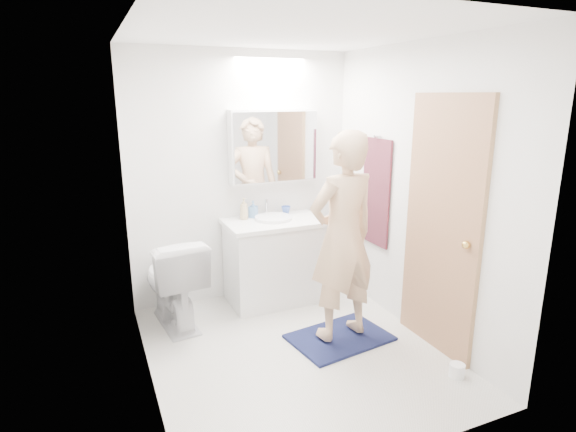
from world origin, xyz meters
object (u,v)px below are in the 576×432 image
vanity_cabinet (275,262)px  toothbrush_cup (286,210)px  soap_bottle_a (244,209)px  soap_bottle_b (253,209)px  medicine_cabinet (274,146)px  person (343,237)px  toilet (173,281)px  toilet_paper_roll (457,371)px

vanity_cabinet → toothbrush_cup: toothbrush_cup is taller
soap_bottle_a → soap_bottle_b: soap_bottle_a is taller
medicine_cabinet → toothbrush_cup: (0.11, -0.05, -0.64)m
person → toothbrush_cup: 1.10m
medicine_cabinet → toilet: (-1.09, -0.33, -1.09)m
toilet → toilet_paper_roll: toilet is taller
soap_bottle_a → toothbrush_cup: bearing=1.3°
vanity_cabinet → toothbrush_cup: bearing=40.7°
vanity_cabinet → soap_bottle_b: size_ratio=5.44×
medicine_cabinet → toothbrush_cup: bearing=-24.9°
toilet → toilet_paper_roll: size_ratio=7.41×
vanity_cabinet → medicine_cabinet: (0.08, 0.21, 1.11)m
medicine_cabinet → toilet_paper_roll: medicine_cabinet is taller
toothbrush_cup → vanity_cabinet: bearing=-139.3°
medicine_cabinet → soap_bottle_a: medicine_cabinet is taller
soap_bottle_a → soap_bottle_b: 0.11m
vanity_cabinet → medicine_cabinet: size_ratio=1.02×
toothbrush_cup → toilet_paper_roll: size_ratio=0.84×
toilet → person: size_ratio=0.48×
toothbrush_cup → toilet_paper_roll: bearing=-74.7°
person → toilet_paper_roll: size_ratio=15.33×
soap_bottle_b → vanity_cabinet: bearing=-49.8°
soap_bottle_a → toothbrush_cup: 0.45m
toilet → toothbrush_cup: bearing=-173.1°
medicine_cabinet → soap_bottle_b: bearing=-172.6°
toilet_paper_roll → person: bearing=122.0°
vanity_cabinet → toilet: 1.02m
toothbrush_cup → toilet_paper_roll: (0.52, -1.92, -0.81)m
toilet_paper_roll → vanity_cabinet: bearing=112.0°
toilet → soap_bottle_a: bearing=-166.6°
vanity_cabinet → soap_bottle_b: 0.56m
soap_bottle_b → toilet_paper_roll: bearing=-66.0°
toothbrush_cup → medicine_cabinet: bearing=155.1°
soap_bottle_b → toilet: bearing=-161.0°
soap_bottle_a → toilet_paper_roll: 2.31m
toilet_paper_roll → toilet: bearing=136.3°
toilet → toothbrush_cup: 1.31m
person → soap_bottle_b: bearing=-80.5°
medicine_cabinet → soap_bottle_a: 0.67m
soap_bottle_a → toilet_paper_roll: bearing=-63.1°
vanity_cabinet → person: (0.20, -0.94, 0.50)m
medicine_cabinet → toilet: medicine_cabinet is taller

